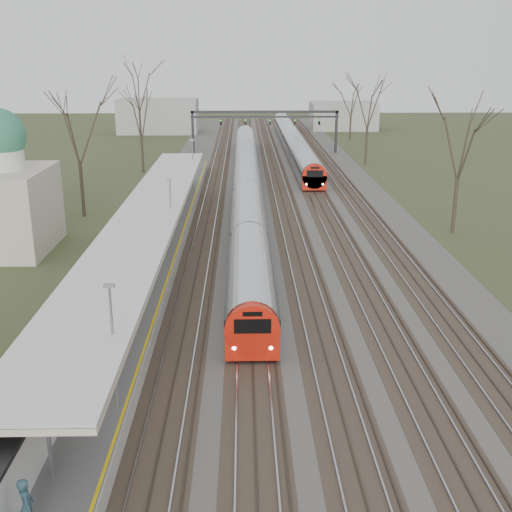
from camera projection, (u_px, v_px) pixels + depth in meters
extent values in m
cube|color=#474442|center=(272.00, 198.00, 63.87)|extent=(24.00, 160.00, 0.10)
cube|color=#4C3828|center=(212.00, 198.00, 63.74)|extent=(2.60, 160.00, 0.06)
cube|color=gray|center=(205.00, 198.00, 63.70)|extent=(0.07, 160.00, 0.12)
cube|color=gray|center=(219.00, 197.00, 63.73)|extent=(0.07, 160.00, 0.12)
cube|color=#4C3828|center=(247.00, 198.00, 63.81)|extent=(2.60, 160.00, 0.06)
cube|color=gray|center=(240.00, 197.00, 63.77)|extent=(0.07, 160.00, 0.12)
cube|color=gray|center=(254.00, 197.00, 63.80)|extent=(0.07, 160.00, 0.12)
cube|color=#4C3828|center=(282.00, 198.00, 63.88)|extent=(2.60, 160.00, 0.06)
cube|color=gray|center=(275.00, 197.00, 63.84)|extent=(0.07, 160.00, 0.12)
cube|color=gray|center=(289.00, 197.00, 63.87)|extent=(0.07, 160.00, 0.12)
cube|color=#4C3828|center=(317.00, 198.00, 63.94)|extent=(2.60, 160.00, 0.06)
cube|color=gray|center=(310.00, 197.00, 63.91)|extent=(0.07, 160.00, 0.12)
cube|color=gray|center=(324.00, 197.00, 63.94)|extent=(0.07, 160.00, 0.12)
cube|color=#4C3828|center=(352.00, 198.00, 64.01)|extent=(2.60, 160.00, 0.06)
cube|color=gray|center=(345.00, 197.00, 63.98)|extent=(0.07, 160.00, 0.12)
cube|color=gray|center=(359.00, 197.00, 64.01)|extent=(0.07, 160.00, 0.12)
cube|color=#9E9B93|center=(159.00, 245.00, 46.88)|extent=(3.50, 69.00, 1.00)
cylinder|color=slate|center=(48.00, 435.00, 20.08)|extent=(0.14, 0.14, 3.00)
cylinder|color=slate|center=(102.00, 330.00, 27.70)|extent=(0.14, 0.14, 3.00)
cylinder|color=slate|center=(132.00, 270.00, 35.32)|extent=(0.14, 0.14, 3.00)
cylinder|color=slate|center=(152.00, 231.00, 42.94)|extent=(0.14, 0.14, 3.00)
cylinder|color=slate|center=(165.00, 204.00, 50.56)|extent=(0.14, 0.14, 3.00)
cylinder|color=slate|center=(175.00, 184.00, 58.18)|extent=(0.14, 0.14, 3.00)
cube|color=silver|center=(148.00, 212.00, 41.52)|extent=(4.10, 50.00, 0.12)
cube|color=beige|center=(148.00, 215.00, 41.57)|extent=(4.10, 50.00, 0.25)
cylinder|color=silver|center=(0.00, 153.00, 45.11)|extent=(3.20, 3.20, 2.50)
cube|color=black|center=(193.00, 133.00, 91.36)|extent=(0.35, 0.35, 6.00)
cube|color=black|center=(336.00, 132.00, 91.76)|extent=(0.35, 0.35, 6.00)
cube|color=black|center=(265.00, 112.00, 90.68)|extent=(21.00, 0.35, 0.35)
cube|color=black|center=(265.00, 117.00, 90.89)|extent=(21.00, 0.25, 0.25)
cube|color=black|center=(221.00, 122.00, 90.79)|extent=(0.32, 0.22, 0.85)
sphere|color=#0CFF19|center=(221.00, 120.00, 90.58)|extent=(0.16, 0.16, 0.16)
cube|color=black|center=(245.00, 122.00, 90.86)|extent=(0.32, 0.22, 0.85)
sphere|color=#0CFF19|center=(245.00, 120.00, 90.65)|extent=(0.16, 0.16, 0.16)
cube|color=black|center=(270.00, 122.00, 90.93)|extent=(0.32, 0.22, 0.85)
sphere|color=#0CFF19|center=(270.00, 120.00, 90.72)|extent=(0.16, 0.16, 0.16)
cube|color=black|center=(295.00, 122.00, 91.00)|extent=(0.32, 0.22, 0.85)
sphere|color=#0CFF19|center=(295.00, 120.00, 90.79)|extent=(0.16, 0.16, 0.16)
cube|color=black|center=(319.00, 122.00, 91.07)|extent=(0.32, 0.22, 0.85)
sphere|color=#0CFF19|center=(319.00, 120.00, 90.86)|extent=(0.16, 0.16, 0.16)
cylinder|color=#2D231C|center=(82.00, 189.00, 56.13)|extent=(0.30, 0.30, 4.95)
cylinder|color=#2D231C|center=(455.00, 206.00, 51.09)|extent=(0.30, 0.30, 4.50)
cube|color=#B4B7BF|center=(247.00, 184.00, 65.31)|extent=(2.55, 75.00, 1.60)
cylinder|color=#B4B7BF|center=(247.00, 178.00, 65.11)|extent=(2.60, 74.70, 2.60)
cube|color=black|center=(247.00, 177.00, 65.08)|extent=(2.62, 74.40, 0.55)
cube|color=red|center=(252.00, 344.00, 29.69)|extent=(2.55, 0.50, 1.50)
cylinder|color=red|center=(252.00, 330.00, 29.53)|extent=(2.60, 0.60, 2.60)
cube|color=black|center=(253.00, 326.00, 29.18)|extent=(1.70, 0.12, 0.70)
sphere|color=white|center=(234.00, 348.00, 29.52)|extent=(0.22, 0.22, 0.22)
sphere|color=white|center=(271.00, 348.00, 29.55)|extent=(0.22, 0.22, 0.22)
cube|color=black|center=(247.00, 193.00, 65.59)|extent=(1.80, 74.00, 0.35)
cube|color=#B4B7BF|center=(293.00, 143.00, 94.80)|extent=(2.55, 60.00, 1.60)
cylinder|color=#B4B7BF|center=(293.00, 139.00, 94.61)|extent=(2.60, 59.70, 2.60)
cube|color=black|center=(293.00, 138.00, 94.58)|extent=(2.62, 59.40, 0.55)
cube|color=red|center=(314.00, 183.00, 66.33)|extent=(2.55, 0.50, 1.50)
cylinder|color=red|center=(314.00, 176.00, 66.17)|extent=(2.60, 0.60, 2.60)
cube|color=black|center=(315.00, 174.00, 65.82)|extent=(1.70, 0.12, 0.70)
sphere|color=white|center=(306.00, 184.00, 66.16)|extent=(0.22, 0.22, 0.22)
sphere|color=white|center=(323.00, 184.00, 66.19)|extent=(0.22, 0.22, 0.22)
cube|color=black|center=(293.00, 149.00, 95.08)|extent=(1.80, 59.00, 0.35)
imported|color=#2C4B56|center=(27.00, 507.00, 17.81)|extent=(0.66, 0.77, 1.79)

